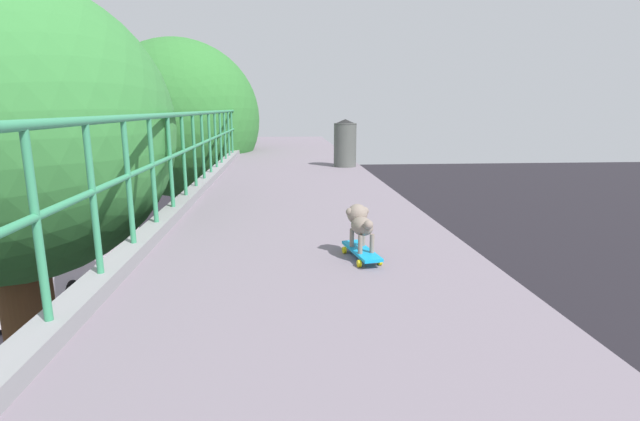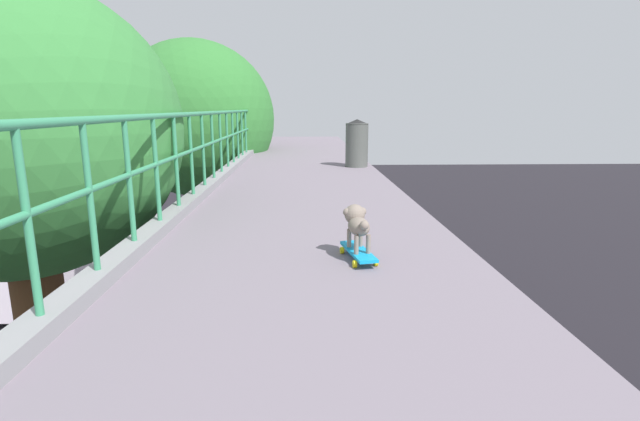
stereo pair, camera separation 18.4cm
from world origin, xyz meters
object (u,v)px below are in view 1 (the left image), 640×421
at_px(city_bus, 70,237).
at_px(litter_bin, 345,143).
at_px(car_blue_fifth, 38,408).
at_px(small_dog, 360,222).
at_px(toy_skateboard, 361,251).

distance_m(city_bus, litter_bin, 15.82).
bearing_deg(city_bus, car_blue_fifth, -70.89).
relative_size(car_blue_fifth, small_dog, 9.91).
bearing_deg(city_bus, small_dog, -59.50).
bearing_deg(city_bus, toy_skateboard, -59.54).
height_order(toy_skateboard, litter_bin, litter_bin).
height_order(city_bus, litter_bin, litter_bin).
height_order(city_bus, small_dog, small_dog).
distance_m(city_bus, small_dog, 19.99).
relative_size(car_blue_fifth, city_bus, 0.35).
height_order(car_blue_fifth, toy_skateboard, toy_skateboard).
distance_m(car_blue_fifth, small_dog, 10.62).
bearing_deg(toy_skateboard, city_bus, 120.46).
bearing_deg(car_blue_fifth, litter_bin, -2.87).
bearing_deg(car_blue_fifth, small_dog, -45.30).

